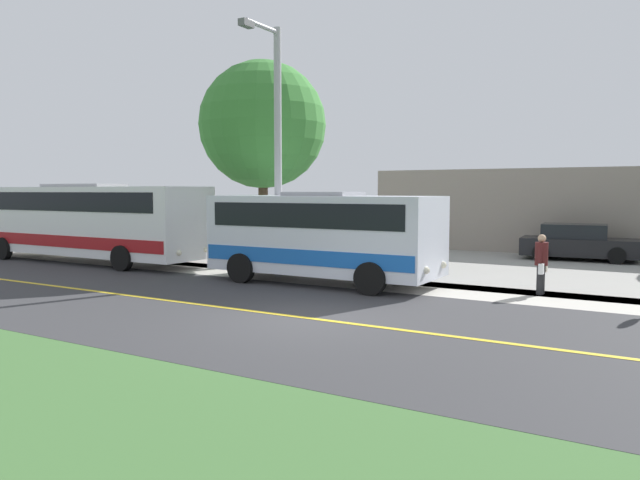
% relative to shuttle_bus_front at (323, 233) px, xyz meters
% --- Properties ---
extents(ground_plane, '(120.00, 120.00, 0.00)m').
position_rel_shuttle_bus_front_xyz_m(ground_plane, '(4.54, 2.27, -1.52)').
color(ground_plane, '#3D6633').
extents(road_surface, '(8.00, 100.00, 0.01)m').
position_rel_shuttle_bus_front_xyz_m(road_surface, '(4.54, 2.27, -1.52)').
color(road_surface, '#333335').
rests_on(road_surface, ground).
extents(sidewalk, '(2.40, 100.00, 0.01)m').
position_rel_shuttle_bus_front_xyz_m(sidewalk, '(-0.66, 2.27, -1.52)').
color(sidewalk, '#B2ADA3').
rests_on(sidewalk, ground).
extents(parking_lot_surface, '(14.00, 36.00, 0.01)m').
position_rel_shuttle_bus_front_xyz_m(parking_lot_surface, '(-7.86, 5.27, -1.52)').
color(parking_lot_surface, gray).
rests_on(parking_lot_surface, ground).
extents(road_centre_line, '(0.16, 100.00, 0.00)m').
position_rel_shuttle_bus_front_xyz_m(road_centre_line, '(4.54, 2.27, -1.51)').
color(road_centre_line, gold).
rests_on(road_centre_line, ground).
extents(shuttle_bus_front, '(2.73, 7.11, 2.75)m').
position_rel_shuttle_bus_front_xyz_m(shuttle_bus_front, '(0.00, 0.00, 0.00)').
color(shuttle_bus_front, silver).
rests_on(shuttle_bus_front, ground).
extents(transit_bus_rear, '(2.72, 11.26, 3.05)m').
position_rel_shuttle_bus_front_xyz_m(transit_bus_rear, '(0.00, -10.82, 0.16)').
color(transit_bus_rear, white).
rests_on(transit_bus_rear, ground).
extents(pedestrian_with_bags, '(0.72, 0.34, 1.62)m').
position_rel_shuttle_bus_front_xyz_m(pedestrian_with_bags, '(-1.25, 6.05, -0.66)').
color(pedestrian_with_bags, '#262628').
rests_on(pedestrian_with_bags, ground).
extents(street_light_pole, '(1.97, 0.24, 7.92)m').
position_rel_shuttle_bus_front_xyz_m(street_light_pole, '(-0.33, -1.95, 2.85)').
color(street_light_pole, '#9E9EA3').
rests_on(street_light_pole, ground).
extents(parked_car_near, '(2.27, 4.52, 1.45)m').
position_rel_shuttle_bus_front_xyz_m(parked_car_near, '(-10.37, 5.83, -0.83)').
color(parked_car_near, black).
rests_on(parked_car_near, ground).
extents(tree_curbside, '(4.73, 4.73, 7.60)m').
position_rel_shuttle_bus_front_xyz_m(tree_curbside, '(-2.86, -4.28, 3.70)').
color(tree_curbside, '#4C3826').
rests_on(tree_curbside, ground).
extents(commercial_building, '(10.00, 19.44, 3.78)m').
position_rel_shuttle_bus_front_xyz_m(commercial_building, '(-16.86, 6.00, 0.37)').
color(commercial_building, gray).
rests_on(commercial_building, ground).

